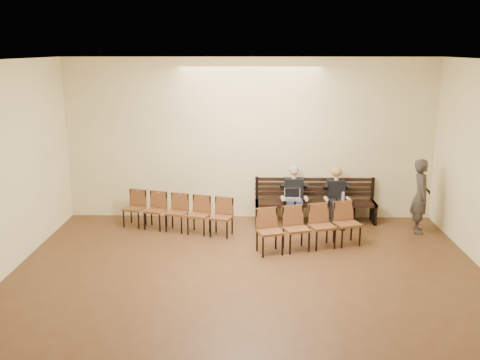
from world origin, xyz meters
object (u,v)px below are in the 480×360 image
(chair_row_front, at_px, (177,213))
(chair_row_back, at_px, (309,228))
(bag, at_px, (346,215))
(seated_man, at_px, (294,197))
(laptop, at_px, (293,200))
(bench, at_px, (315,212))
(seated_woman, at_px, (336,199))
(passerby, at_px, (421,191))
(water_bottle, at_px, (343,202))

(chair_row_front, height_order, chair_row_back, chair_row_back)
(bag, xyz_separation_m, chair_row_front, (-3.62, -0.75, 0.25))
(seated_man, bearing_deg, laptop, -102.36)
(bench, xyz_separation_m, seated_woman, (0.43, -0.12, 0.32))
(bench, relative_size, passerby, 1.48)
(seated_woman, height_order, bag, seated_woman)
(seated_woman, distance_m, passerby, 1.73)
(seated_man, bearing_deg, passerby, -10.75)
(bench, bearing_deg, bag, 8.11)
(water_bottle, relative_size, chair_row_front, 0.10)
(seated_man, bearing_deg, seated_woman, 0.00)
(laptop, relative_size, bag, 0.90)
(water_bottle, height_order, bag, water_bottle)
(bench, height_order, seated_woman, seated_woman)
(chair_row_front, bearing_deg, bag, 28.51)
(seated_woman, xyz_separation_m, passerby, (1.63, -0.48, 0.34))
(bench, height_order, passerby, passerby)
(seated_man, bearing_deg, chair_row_front, -167.74)
(chair_row_back, bearing_deg, laptop, 81.51)
(passerby, distance_m, chair_row_front, 4.99)
(seated_man, bearing_deg, water_bottle, -16.62)
(seated_man, height_order, seated_woman, seated_man)
(seated_man, relative_size, seated_woman, 1.10)
(water_bottle, distance_m, chair_row_back, 1.45)
(seated_woman, relative_size, laptop, 3.23)
(bench, xyz_separation_m, chair_row_front, (-2.91, -0.65, 0.16))
(bag, bearing_deg, laptop, -161.80)
(chair_row_back, bearing_deg, water_bottle, 37.62)
(laptop, distance_m, passerby, 2.60)
(bench, xyz_separation_m, chair_row_back, (-0.29, -1.61, 0.19))
(bench, bearing_deg, laptop, -149.75)
(seated_man, xyz_separation_m, chair_row_front, (-2.44, -0.53, -0.21))
(chair_row_front, bearing_deg, laptop, 25.10)
(seated_man, bearing_deg, bench, 14.19)
(bag, relative_size, chair_row_front, 0.16)
(water_bottle, distance_m, chair_row_front, 3.45)
(bag, distance_m, passerby, 1.69)
(passerby, height_order, chair_row_back, passerby)
(seated_woman, relative_size, chair_row_front, 0.46)
(passerby, relative_size, chair_row_back, 0.87)
(water_bottle, bearing_deg, chair_row_back, -124.15)
(bench, height_order, bag, bench)
(seated_man, xyz_separation_m, bag, (1.18, 0.22, -0.46))
(seated_woman, xyz_separation_m, bag, (0.27, 0.22, -0.41))
(bench, height_order, chair_row_back, chair_row_back)
(seated_man, distance_m, chair_row_front, 2.50)
(seated_man, xyz_separation_m, passerby, (2.53, -0.48, 0.28))
(bag, relative_size, chair_row_back, 0.19)
(laptop, xyz_separation_m, passerby, (2.57, -0.30, 0.31))
(chair_row_back, bearing_deg, seated_woman, 46.05)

